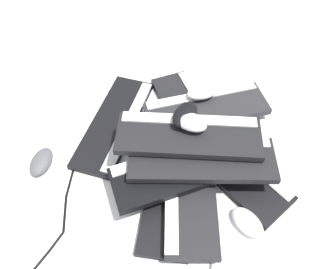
{
  "coord_description": "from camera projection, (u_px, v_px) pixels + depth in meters",
  "views": [
    {
      "loc": [
        0.65,
        0.18,
        0.93
      ],
      "look_at": [
        0.01,
        0.07,
        0.07
      ],
      "focal_mm": 35.0,
      "sensor_mm": 36.0,
      "label": 1
    }
  ],
  "objects": [
    {
      "name": "keyboard_2",
      "position": [
        191.0,
        115.0,
        1.2
      ],
      "size": [
        0.46,
        0.35,
        0.03
      ],
      "color": "black",
      "rests_on": "ground"
    },
    {
      "name": "keyboard_0",
      "position": [
        173.0,
        188.0,
        1.02
      ],
      "size": [
        0.44,
        0.16,
        0.03
      ],
      "color": "black",
      "rests_on": "ground"
    },
    {
      "name": "mouse_2",
      "position": [
        202.0,
        92.0,
        1.18
      ],
      "size": [
        0.11,
        0.13,
        0.04
      ],
      "primitive_type": "ellipsoid",
      "rotation": [
        0.0,
        0.0,
        2.02
      ],
      "color": "silver",
      "rests_on": "keyboard_6"
    },
    {
      "name": "keyboard_5",
      "position": [
        183.0,
        169.0,
        1.0
      ],
      "size": [
        0.35,
        0.46,
        0.03
      ],
      "color": "black",
      "rests_on": "keyboard_4"
    },
    {
      "name": "ground_plane",
      "position": [
        148.0,
        141.0,
        1.15
      ],
      "size": [
        3.2,
        3.2,
        0.0
      ],
      "primitive_type": "plane",
      "color": "white"
    },
    {
      "name": "mouse_4",
      "position": [
        247.0,
        222.0,
        0.95
      ],
      "size": [
        0.12,
        0.13,
        0.04
      ],
      "primitive_type": "ellipsoid",
      "rotation": [
        0.0,
        0.0,
        0.84
      ],
      "color": "silver",
      "rests_on": "ground"
    },
    {
      "name": "mouse_5",
      "position": [
        185.0,
        115.0,
        1.0
      ],
      "size": [
        0.13,
        0.1,
        0.04
      ],
      "primitive_type": "ellipsoid",
      "rotation": [
        0.0,
        0.0,
        2.8
      ],
      "color": "black",
      "rests_on": "keyboard_8"
    },
    {
      "name": "mouse_0",
      "position": [
        41.0,
        162.0,
        1.07
      ],
      "size": [
        0.11,
        0.07,
        0.04
      ],
      "primitive_type": "ellipsoid",
      "rotation": [
        0.0,
        0.0,
        3.12
      ],
      "color": "#4C4C51",
      "rests_on": "ground"
    },
    {
      "name": "keyboard_8",
      "position": [
        189.0,
        135.0,
        1.0
      ],
      "size": [
        0.19,
        0.45,
        0.03
      ],
      "color": "black",
      "rests_on": "keyboard_7"
    },
    {
      "name": "mouse_1",
      "position": [
        190.0,
        121.0,
        0.98
      ],
      "size": [
        0.1,
        0.13,
        0.04
      ],
      "primitive_type": "ellipsoid",
      "rotation": [
        0.0,
        0.0,
        4.38
      ],
      "color": "#B7B7BC",
      "rests_on": "keyboard_8"
    },
    {
      "name": "keyboard_6",
      "position": [
        206.0,
        108.0,
        1.18
      ],
      "size": [
        0.32,
        0.46,
        0.03
      ],
      "color": "#232326",
      "rests_on": "keyboard_2"
    },
    {
      "name": "keyboard_4",
      "position": [
        189.0,
        186.0,
        0.99
      ],
      "size": [
        0.46,
        0.22,
        0.03
      ],
      "color": "black",
      "rests_on": "keyboard_0"
    },
    {
      "name": "keyboard_3",
      "position": [
        115.0,
        123.0,
        1.18
      ],
      "size": [
        0.46,
        0.2,
        0.03
      ],
      "color": "black",
      "rests_on": "ground"
    },
    {
      "name": "keyboard_7",
      "position": [
        202.0,
        159.0,
        0.98
      ],
      "size": [
        0.21,
        0.46,
        0.03
      ],
      "color": "black",
      "rests_on": "keyboard_5"
    },
    {
      "name": "keyboard_1",
      "position": [
        229.0,
        165.0,
        1.07
      ],
      "size": [
        0.4,
        0.43,
        0.03
      ],
      "color": "black",
      "rests_on": "ground"
    },
    {
      "name": "mouse_3",
      "position": [
        212.0,
        233.0,
        0.93
      ],
      "size": [
        0.12,
        0.13,
        0.04
      ],
      "primitive_type": "ellipsoid",
      "rotation": [
        0.0,
        0.0,
        5.33
      ],
      "color": "silver",
      "rests_on": "ground"
    }
  ]
}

